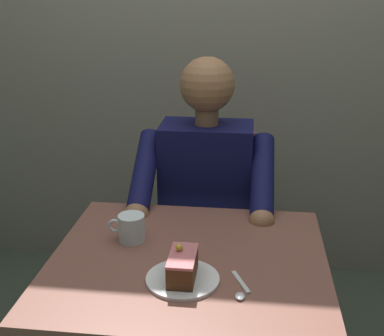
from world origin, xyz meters
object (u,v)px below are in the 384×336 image
at_px(dining_table, 188,289).
at_px(dessert_spoon, 240,290).
at_px(coffee_cup, 131,227).
at_px(cake_slice, 182,266).
at_px(seated_person, 204,211).
at_px(chair, 208,227).

xyz_separation_m(dining_table, dessert_spoon, (-0.16, 0.15, 0.11)).
bearing_deg(coffee_cup, cake_slice, 132.13).
height_order(seated_person, dessert_spoon, seated_person).
bearing_deg(dessert_spoon, coffee_cup, -34.59).
bearing_deg(dining_table, chair, -90.00).
distance_m(cake_slice, coffee_cup, 0.29).
bearing_deg(coffee_cup, chair, -108.31).
bearing_deg(chair, dessert_spoon, 100.90).
bearing_deg(seated_person, cake_slice, 89.88).
distance_m(seated_person, coffee_cup, 0.47).
bearing_deg(seated_person, dessert_spoon, 103.67).
distance_m(dining_table, dessert_spoon, 0.25).
height_order(chair, seated_person, seated_person).
relative_size(cake_slice, dessert_spoon, 0.99).
relative_size(chair, coffee_cup, 7.56).
distance_m(chair, seated_person, 0.23).
relative_size(seated_person, coffee_cup, 10.45).
height_order(seated_person, coffee_cup, seated_person).
xyz_separation_m(coffee_cup, dessert_spoon, (-0.35, 0.24, -0.04)).
xyz_separation_m(dining_table, cake_slice, (0.00, 0.12, 0.15)).
height_order(dining_table, dessert_spoon, dessert_spoon).
relative_size(seated_person, cake_slice, 8.88).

